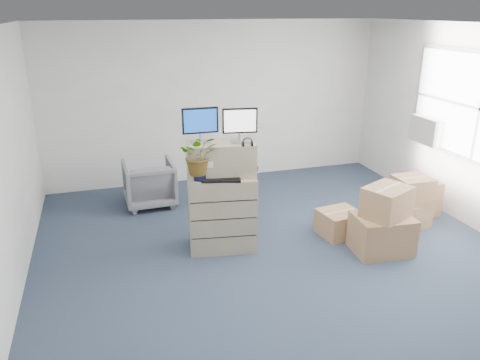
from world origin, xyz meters
The scene contains 17 objects.
ground centered at (0.00, 0.00, 0.00)m, with size 7.00×7.00×0.00m, color #252E42.
wall_back centered at (0.00, 3.51, 1.40)m, with size 6.00×0.02×2.80m, color silver.
ac_unit centered at (2.87, 1.40, 1.20)m, with size 0.24×0.60×0.40m, color beige.
filing_cabinet_lower centered at (-0.59, 0.85, 0.50)m, with size 0.85×0.52×0.99m, color gray.
filing_cabinet_upper centered at (-0.59, 0.90, 1.21)m, with size 0.85×0.43×0.43m, color gray.
monitor_left centered at (-0.82, 0.95, 1.67)m, with size 0.45×0.17×0.44m.
monitor_right centered at (-0.36, 0.83, 1.66)m, with size 0.43×0.20×0.43m.
headphones centered at (-0.31, 0.66, 1.46)m, with size 0.13×0.13×0.01m, color black.
keyboard centered at (-0.64, 0.71, 1.01)m, with size 0.50×0.21×0.03m, color black.
mouse centered at (-0.24, 0.72, 1.01)m, with size 0.09×0.06×0.03m, color silver.
water_bottle centered at (-0.53, 0.88, 1.13)m, with size 0.08×0.08×0.27m, color gray.
phone_dock centered at (-0.67, 0.92, 1.04)m, with size 0.07×0.06×0.13m.
external_drive centered at (-0.19, 0.91, 1.02)m, with size 0.19×0.14×0.06m, color black.
tissue_box centered at (-0.29, 0.89, 1.09)m, with size 0.23×0.11×0.09m, color #3E94D6.
potted_plant centered at (-0.89, 0.77, 1.26)m, with size 0.52×0.56×0.47m.
office_chair centered at (-1.33, 2.56, 0.39)m, with size 0.77×0.72×0.79m, color slate.
cardboard_boxes centered at (1.77, 0.54, 0.33)m, with size 2.05×1.46×0.89m.
Camera 1 is at (-1.98, -4.50, 2.98)m, focal length 35.00 mm.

